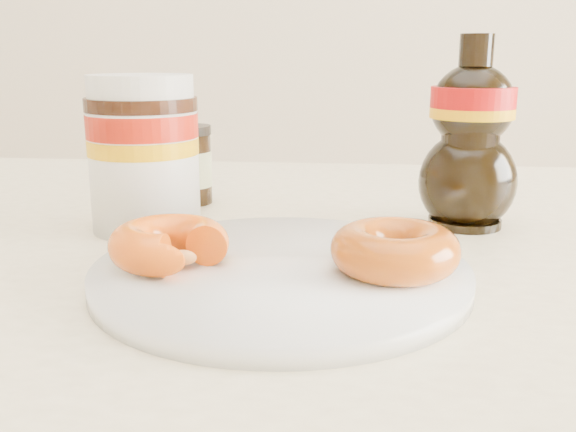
# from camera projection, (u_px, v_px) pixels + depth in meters

# --- Properties ---
(dining_table) EXTENTS (1.40, 0.90, 0.75)m
(dining_table) POSITION_uv_depth(u_px,v_px,m) (245.00, 355.00, 0.52)
(dining_table) COLOR #FFEDC2
(dining_table) RESTS_ON ground
(plate) EXTENTS (0.26, 0.26, 0.01)m
(plate) POSITION_uv_depth(u_px,v_px,m) (281.00, 272.00, 0.45)
(plate) COLOR white
(plate) RESTS_ON dining_table
(donut_bitten) EXTENTS (0.09, 0.09, 0.03)m
(donut_bitten) POSITION_uv_depth(u_px,v_px,m) (169.00, 244.00, 0.44)
(donut_bitten) COLOR orange
(donut_bitten) RESTS_ON plate
(donut_whole) EXTENTS (0.10, 0.10, 0.03)m
(donut_whole) POSITION_uv_depth(u_px,v_px,m) (395.00, 250.00, 0.43)
(donut_whole) COLOR #A3400A
(donut_whole) RESTS_ON plate
(nutella_jar) EXTENTS (0.10, 0.10, 0.14)m
(nutella_jar) POSITION_uv_depth(u_px,v_px,m) (144.00, 147.00, 0.57)
(nutella_jar) COLOR white
(nutella_jar) RESTS_ON dining_table
(syrup_bottle) EXTENTS (0.10, 0.09, 0.17)m
(syrup_bottle) POSITION_uv_depth(u_px,v_px,m) (471.00, 133.00, 0.58)
(syrup_bottle) COLOR black
(syrup_bottle) RESTS_ON dining_table
(dark_jar) EXTENTS (0.05, 0.05, 0.08)m
(dark_jar) POSITION_uv_depth(u_px,v_px,m) (187.00, 165.00, 0.68)
(dark_jar) COLOR black
(dark_jar) RESTS_ON dining_table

